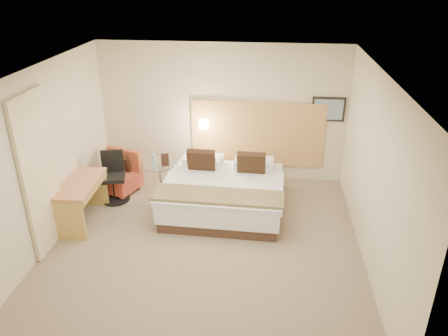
# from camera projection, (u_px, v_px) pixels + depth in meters

# --- Properties ---
(floor) EXTENTS (4.80, 5.00, 0.02)m
(floor) POSITION_uv_depth(u_px,v_px,m) (205.00, 245.00, 6.83)
(floor) COLOR #816F57
(floor) RESTS_ON ground
(ceiling) EXTENTS (4.80, 5.00, 0.02)m
(ceiling) POSITION_uv_depth(u_px,v_px,m) (201.00, 72.00, 5.68)
(ceiling) COLOR silver
(ceiling) RESTS_ON floor
(wall_back) EXTENTS (4.80, 0.02, 2.70)m
(wall_back) POSITION_uv_depth(u_px,v_px,m) (222.00, 113.00, 8.51)
(wall_back) COLOR beige
(wall_back) RESTS_ON floor
(wall_front) EXTENTS (4.80, 0.02, 2.70)m
(wall_front) POSITION_uv_depth(u_px,v_px,m) (161.00, 281.00, 3.99)
(wall_front) COLOR beige
(wall_front) RESTS_ON floor
(wall_left) EXTENTS (0.02, 5.00, 2.70)m
(wall_left) POSITION_uv_depth(u_px,v_px,m) (43.00, 159.00, 6.49)
(wall_left) COLOR beige
(wall_left) RESTS_ON floor
(wall_right) EXTENTS (0.02, 5.00, 2.70)m
(wall_right) POSITION_uv_depth(u_px,v_px,m) (375.00, 174.00, 6.02)
(wall_right) COLOR beige
(wall_right) RESTS_ON floor
(headboard_panel) EXTENTS (2.60, 0.04, 1.30)m
(headboard_panel) POSITION_uv_depth(u_px,v_px,m) (257.00, 134.00, 8.58)
(headboard_panel) COLOR tan
(headboard_panel) RESTS_ON wall_back
(art_frame) EXTENTS (0.62, 0.03, 0.47)m
(art_frame) POSITION_uv_depth(u_px,v_px,m) (328.00, 109.00, 8.23)
(art_frame) COLOR black
(art_frame) RESTS_ON wall_back
(art_canvas) EXTENTS (0.54, 0.01, 0.39)m
(art_canvas) POSITION_uv_depth(u_px,v_px,m) (328.00, 110.00, 8.21)
(art_canvas) COLOR slate
(art_canvas) RESTS_ON wall_back
(lamp_arm) EXTENTS (0.02, 0.12, 0.02)m
(lamp_arm) POSITION_uv_depth(u_px,v_px,m) (204.00, 123.00, 8.55)
(lamp_arm) COLOR silver
(lamp_arm) RESTS_ON wall_back
(lamp_shade) EXTENTS (0.15, 0.15, 0.15)m
(lamp_shade) POSITION_uv_depth(u_px,v_px,m) (204.00, 124.00, 8.50)
(lamp_shade) COLOR #FFEDC6
(lamp_shade) RESTS_ON wall_back
(curtain) EXTENTS (0.06, 0.90, 2.42)m
(curtain) POSITION_uv_depth(u_px,v_px,m) (39.00, 174.00, 6.31)
(curtain) COLOR beige
(curtain) RESTS_ON wall_left
(bottle_a) EXTENTS (0.08, 0.08, 0.22)m
(bottle_a) POSITION_uv_depth(u_px,v_px,m) (154.00, 160.00, 8.01)
(bottle_a) COLOR #97C9E9
(bottle_a) RESTS_ON side_table
(menu_folder) EXTENTS (0.15, 0.10, 0.24)m
(menu_folder) POSITION_uv_depth(u_px,v_px,m) (165.00, 160.00, 8.00)
(menu_folder) COLOR black
(menu_folder) RESTS_ON side_table
(bed) EXTENTS (2.12, 2.06, 1.01)m
(bed) POSITION_uv_depth(u_px,v_px,m) (224.00, 191.00, 7.73)
(bed) COLOR #412C20
(bed) RESTS_ON floor
(lounge_chair) EXTENTS (0.92, 0.86, 0.78)m
(lounge_chair) POSITION_uv_depth(u_px,v_px,m) (119.00, 176.00, 8.34)
(lounge_chair) COLOR #A0834B
(lounge_chair) RESTS_ON floor
(side_table) EXTENTS (0.69, 0.69, 0.61)m
(side_table) POSITION_uv_depth(u_px,v_px,m) (160.00, 178.00, 8.18)
(side_table) COLOR silver
(side_table) RESTS_ON floor
(desk) EXTENTS (0.59, 1.21, 0.75)m
(desk) POSITION_uv_depth(u_px,v_px,m) (82.00, 191.00, 7.20)
(desk) COLOR #C3754C
(desk) RESTS_ON floor
(desk_chair) EXTENTS (0.63, 0.63, 0.92)m
(desk_chair) POSITION_uv_depth(u_px,v_px,m) (114.00, 181.00, 8.00)
(desk_chair) COLOR black
(desk_chair) RESTS_ON floor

